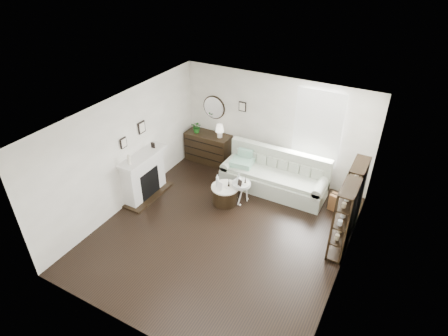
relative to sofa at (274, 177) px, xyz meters
The scene contains 18 objects.
room 1.46m from the sofa, 58.36° to the left, with size 5.50×5.50×5.50m.
fireplace 3.21m from the sofa, 146.26° to the right, with size 0.50×1.40×1.84m.
shelf_unit_far 2.10m from the sofa, 15.00° to the right, with size 0.30×0.80×1.60m.
shelf_unit_near 2.49m from the sofa, 35.85° to the right, with size 0.30×0.80×1.60m.
sofa is the anchor object (origin of this frame).
quilt 0.90m from the sofa, behind, with size 0.55×0.45×0.14m, color #25876E.
suitcase 1.76m from the sofa, ahead, with size 0.61×0.20×0.41m, color brown.
dresser 2.19m from the sofa, 169.76° to the left, with size 1.27×0.55×0.85m.
table_lamp 1.95m from the sofa, 167.69° to the left, with size 0.23×0.23×0.37m, color beige, non-canonical shape.
potted_plant 2.59m from the sofa, behind, with size 0.30×0.26×0.33m, color #184F16.
drum_table 1.38m from the sofa, 126.31° to the right, with size 0.66×0.66×0.46m.
pedestal_table 1.04m from the sofa, 118.59° to the right, with size 0.46×0.46×0.55m.
eiffel_drum 1.31m from the sofa, 124.90° to the right, with size 0.11×0.11×0.20m, color black, non-canonical shape.
bottle_drum 1.56m from the sofa, 129.66° to the right, with size 0.08×0.08×0.32m, color silver.
card_frame_drum 1.55m from the sofa, 124.04° to the right, with size 0.15×0.01×0.20m, color white.
eiffel_ped 1.00m from the sofa, 114.76° to the right, with size 0.10×0.10×0.17m, color black, non-canonical shape.
flask_ped 1.10m from the sofa, 122.91° to the right, with size 0.13×0.13×0.23m, color silver, non-canonical shape.
card_frame_ped 1.16m from the sofa, 114.80° to the right, with size 0.12×0.01×0.15m, color black.
Camera 1 is at (2.97, -5.39, 5.54)m, focal length 30.00 mm.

